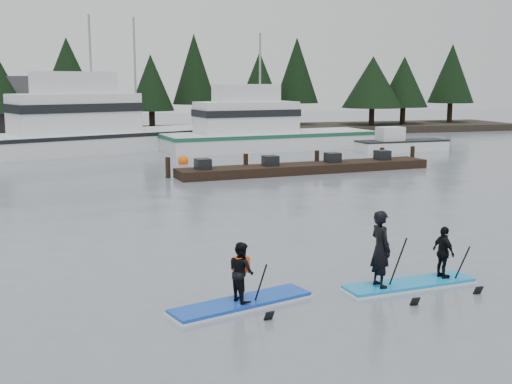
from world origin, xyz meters
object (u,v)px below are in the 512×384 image
object	(u,v)px
fishing_boat_medium	(264,140)
paddleboard_duo	(406,259)
floating_dock	(306,168)
fishing_boat_large	(99,140)
paddleboard_solo	(241,285)

from	to	relation	value
fishing_boat_medium	paddleboard_duo	bearing A→B (deg)	-108.22
floating_dock	paddleboard_duo	distance (m)	18.46
fishing_boat_medium	paddleboard_duo	xyz separation A→B (m)	(-5.40, -29.45, 0.03)
fishing_boat_large	paddleboard_duo	size ratio (longest dim) A/B	5.66
paddleboard_solo	floating_dock	bearing A→B (deg)	48.29
fishing_boat_large	floating_dock	bearing A→B (deg)	-74.86
fishing_boat_medium	paddleboard_duo	distance (m)	29.95
fishing_boat_medium	paddleboard_duo	world-z (taller)	fishing_boat_medium
fishing_boat_large	paddleboard_duo	bearing A→B (deg)	-100.95
floating_dock	paddleboard_duo	size ratio (longest dim) A/B	4.23
fishing_boat_large	paddleboard_duo	xyz separation A→B (m)	(5.51, -31.37, -0.10)
fishing_boat_medium	floating_dock	distance (m)	11.56
fishing_boat_large	fishing_boat_medium	bearing A→B (deg)	-30.87
fishing_boat_medium	floating_dock	xyz separation A→B (m)	(-1.15, -11.50, -0.39)
fishing_boat_medium	paddleboard_solo	distance (m)	31.04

